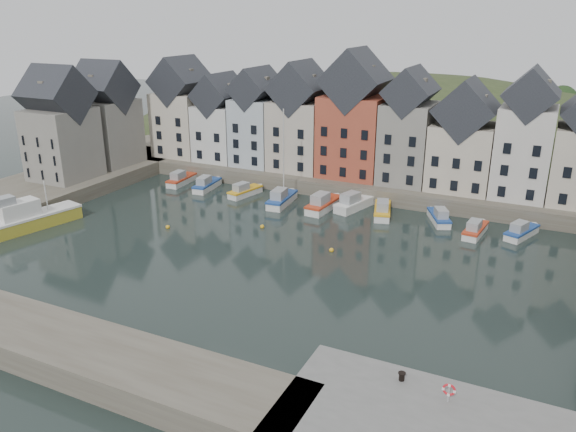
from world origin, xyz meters
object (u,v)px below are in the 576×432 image
Objects in this scene: boat_d at (281,199)px; life_ring_post at (449,390)px; mooring_bollard at (402,376)px; boat_a at (181,180)px; large_vessel at (30,218)px.

life_ring_post is at bearing -55.45° from boat_d.
life_ring_post is (3.06, -0.91, 0.55)m from mooring_bollard.
boat_d is 41.56m from mooring_bollard.
large_vessel is at bearing -106.35° from boat_a.
life_ring_post is (45.80, -36.24, 2.18)m from boat_a.
boat_a is 55.48m from mooring_bollard.
life_ring_post is at bearing -16.61° from mooring_bollard.
boat_d is (17.76, -2.15, 0.15)m from boat_a.
large_vessel is at bearing -142.59° from boat_d.
boat_a is at bearing 140.43° from mooring_bollard.
boat_d reaches higher than life_ring_post.
large_vessel is 52.54m from life_ring_post.
boat_d is 30.73m from large_vessel.
boat_a is at bearing 90.54° from large_vessel.
boat_d reaches higher than large_vessel.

